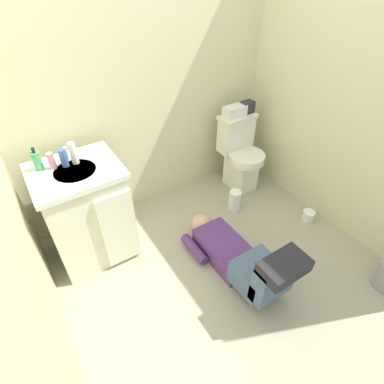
{
  "coord_description": "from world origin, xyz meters",
  "views": [
    {
      "loc": [
        -1.0,
        -1.12,
        1.99
      ],
      "look_at": [
        0.02,
        0.46,
        0.45
      ],
      "focal_mm": 28.31,
      "sensor_mm": 36.0,
      "label": 1
    }
  ],
  "objects_px": {
    "vanity_cabinet": "(88,213)",
    "tissue_box": "(235,111)",
    "paper_towel_roll": "(235,201)",
    "person_plumber": "(240,258)",
    "toilet_paper_roll": "(308,216)",
    "faucet": "(66,153)",
    "bottle_white": "(73,153)",
    "bottle_blue": "(63,158)",
    "toiletry_bag": "(247,107)",
    "soap_dispenser": "(37,161)",
    "bottle_pink": "(51,161)",
    "toilet": "(240,154)"
  },
  "relations": [
    {
      "from": "person_plumber",
      "to": "bottle_blue",
      "type": "distance_m",
      "value": 1.44
    },
    {
      "from": "faucet",
      "to": "bottle_blue",
      "type": "xyz_separation_m",
      "value": [
        -0.03,
        -0.07,
        0.01
      ]
    },
    {
      "from": "vanity_cabinet",
      "to": "toiletry_bag",
      "type": "relative_size",
      "value": 6.61
    },
    {
      "from": "paper_towel_roll",
      "to": "bottle_blue",
      "type": "bearing_deg",
      "value": 166.29
    },
    {
      "from": "toilet_paper_roll",
      "to": "paper_towel_roll",
      "type": "bearing_deg",
      "value": 136.72
    },
    {
      "from": "person_plumber",
      "to": "paper_towel_roll",
      "type": "height_order",
      "value": "person_plumber"
    },
    {
      "from": "bottle_blue",
      "to": "bottle_pink",
      "type": "bearing_deg",
      "value": 167.74
    },
    {
      "from": "faucet",
      "to": "tissue_box",
      "type": "bearing_deg",
      "value": 0.75
    },
    {
      "from": "toilet",
      "to": "paper_towel_roll",
      "type": "height_order",
      "value": "toilet"
    },
    {
      "from": "vanity_cabinet",
      "to": "toilet_paper_roll",
      "type": "xyz_separation_m",
      "value": [
        1.76,
        -0.71,
        -0.37
      ]
    },
    {
      "from": "person_plumber",
      "to": "bottle_blue",
      "type": "bearing_deg",
      "value": 134.47
    },
    {
      "from": "bottle_pink",
      "to": "faucet",
      "type": "bearing_deg",
      "value": 27.27
    },
    {
      "from": "tissue_box",
      "to": "paper_towel_roll",
      "type": "height_order",
      "value": "tissue_box"
    },
    {
      "from": "bottle_pink",
      "to": "bottle_white",
      "type": "relative_size",
      "value": 0.75
    },
    {
      "from": "faucet",
      "to": "bottle_white",
      "type": "bearing_deg",
      "value": -63.98
    },
    {
      "from": "faucet",
      "to": "vanity_cabinet",
      "type": "bearing_deg",
      "value": -88.69
    },
    {
      "from": "bottle_white",
      "to": "bottle_blue",
      "type": "bearing_deg",
      "value": 179.89
    },
    {
      "from": "vanity_cabinet",
      "to": "toiletry_bag",
      "type": "height_order",
      "value": "toiletry_bag"
    },
    {
      "from": "toilet",
      "to": "person_plumber",
      "type": "height_order",
      "value": "toilet"
    },
    {
      "from": "vanity_cabinet",
      "to": "bottle_blue",
      "type": "relative_size",
      "value": 6.36
    },
    {
      "from": "bottle_blue",
      "to": "toilet_paper_roll",
      "type": "relative_size",
      "value": 1.17
    },
    {
      "from": "bottle_white",
      "to": "tissue_box",
      "type": "bearing_deg",
      "value": 3.59
    },
    {
      "from": "faucet",
      "to": "tissue_box",
      "type": "relative_size",
      "value": 0.45
    },
    {
      "from": "vanity_cabinet",
      "to": "tissue_box",
      "type": "relative_size",
      "value": 3.73
    },
    {
      "from": "faucet",
      "to": "toilet_paper_roll",
      "type": "bearing_deg",
      "value": -25.96
    },
    {
      "from": "toiletry_bag",
      "to": "paper_towel_roll",
      "type": "relative_size",
      "value": 0.54
    },
    {
      "from": "vanity_cabinet",
      "to": "bottle_pink",
      "type": "xyz_separation_m",
      "value": [
        -0.11,
        0.09,
        0.46
      ]
    },
    {
      "from": "tissue_box",
      "to": "bottle_white",
      "type": "height_order",
      "value": "bottle_white"
    },
    {
      "from": "faucet",
      "to": "tissue_box",
      "type": "xyz_separation_m",
      "value": [
        1.52,
        0.02,
        -0.07
      ]
    },
    {
      "from": "vanity_cabinet",
      "to": "person_plumber",
      "type": "distance_m",
      "value": 1.2
    },
    {
      "from": "toilet_paper_roll",
      "to": "bottle_pink",
      "type": "bearing_deg",
      "value": 156.83
    },
    {
      "from": "toilet",
      "to": "tissue_box",
      "type": "distance_m",
      "value": 0.44
    },
    {
      "from": "bottle_blue",
      "to": "faucet",
      "type": "bearing_deg",
      "value": 64.95
    },
    {
      "from": "faucet",
      "to": "tissue_box",
      "type": "distance_m",
      "value": 1.52
    },
    {
      "from": "faucet",
      "to": "bottle_blue",
      "type": "bearing_deg",
      "value": -115.05
    },
    {
      "from": "tissue_box",
      "to": "bottle_white",
      "type": "relative_size",
      "value": 1.4
    },
    {
      "from": "soap_dispenser",
      "to": "bottle_pink",
      "type": "distance_m",
      "value": 0.09
    },
    {
      "from": "vanity_cabinet",
      "to": "bottle_white",
      "type": "relative_size",
      "value": 5.21
    },
    {
      "from": "bottle_blue",
      "to": "paper_towel_roll",
      "type": "height_order",
      "value": "bottle_blue"
    },
    {
      "from": "soap_dispenser",
      "to": "vanity_cabinet",
      "type": "bearing_deg",
      "value": -33.1
    },
    {
      "from": "tissue_box",
      "to": "bottle_pink",
      "type": "height_order",
      "value": "bottle_pink"
    },
    {
      "from": "toiletry_bag",
      "to": "soap_dispenser",
      "type": "xyz_separation_m",
      "value": [
        -1.86,
        -0.04,
        0.08
      ]
    },
    {
      "from": "person_plumber",
      "to": "toiletry_bag",
      "type": "xyz_separation_m",
      "value": [
        0.83,
        0.99,
        0.63
      ]
    },
    {
      "from": "vanity_cabinet",
      "to": "bottle_white",
      "type": "xyz_separation_m",
      "value": [
        0.03,
        0.07,
        0.48
      ]
    },
    {
      "from": "vanity_cabinet",
      "to": "toilet",
      "type": "bearing_deg",
      "value": 2.76
    },
    {
      "from": "toilet",
      "to": "paper_towel_roll",
      "type": "xyz_separation_m",
      "value": [
        -0.3,
        -0.32,
        -0.25
      ]
    },
    {
      "from": "tissue_box",
      "to": "paper_towel_roll",
      "type": "xyz_separation_m",
      "value": [
        -0.25,
        -0.41,
        -0.68
      ]
    },
    {
      "from": "person_plumber",
      "to": "bottle_pink",
      "type": "bearing_deg",
      "value": 136.32
    },
    {
      "from": "vanity_cabinet",
      "to": "paper_towel_roll",
      "type": "height_order",
      "value": "vanity_cabinet"
    },
    {
      "from": "person_plumber",
      "to": "toilet_paper_roll",
      "type": "height_order",
      "value": "person_plumber"
    }
  ]
}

